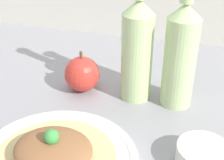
{
  "coord_description": "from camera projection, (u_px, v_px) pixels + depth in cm",
  "views": [
    {
      "loc": [
        12.64,
        -44.08,
        39.42
      ],
      "look_at": [
        -1.34,
        3.52,
        11.0
      ],
      "focal_mm": 50.0,
      "sensor_mm": 36.0,
      "label": 1
    }
  ],
  "objects": [
    {
      "name": "ground_plane",
      "position": [
        114.0,
        148.0,
        0.6
      ],
      "size": [
        180.0,
        110.0,
        4.0
      ],
      "primitive_type": "cube",
      "color": "gray"
    },
    {
      "name": "apple",
      "position": [
        82.0,
        74.0,
        0.73
      ],
      "size": [
        8.38,
        8.38,
        9.98
      ],
      "color": "red",
      "rests_on": "ground_plane"
    },
    {
      "name": "cider_bottle_left",
      "position": [
        137.0,
        47.0,
        0.67
      ],
      "size": [
        6.9,
        6.9,
        31.42
      ],
      "color": "#B7D18E",
      "rests_on": "ground_plane"
    },
    {
      "name": "dipping_bowl",
      "position": [
        203.0,
        156.0,
        0.53
      ],
      "size": [
        9.2,
        9.2,
        3.68
      ],
      "color": "silver",
      "rests_on": "ground_plane"
    },
    {
      "name": "plated_food",
      "position": [
        53.0,
        152.0,
        0.52
      ],
      "size": [
        21.4,
        21.4,
        6.39
      ],
      "color": "#D6BC7F",
      "rests_on": "plate"
    },
    {
      "name": "cider_bottle_right",
      "position": [
        181.0,
        52.0,
        0.64
      ],
      "size": [
        6.9,
        6.9,
        31.42
      ],
      "color": "#B7D18E",
      "rests_on": "ground_plane"
    }
  ]
}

